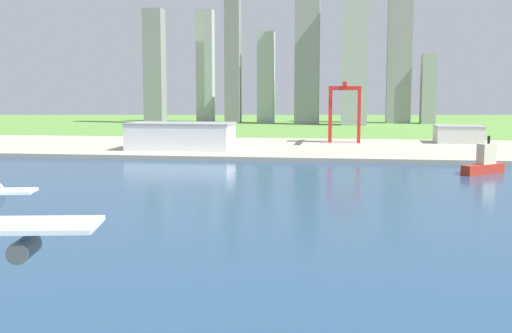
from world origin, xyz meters
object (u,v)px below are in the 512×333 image
object	(u,v)px
tugboat_small	(484,163)
warehouse_main	(181,136)
warehouse_annex	(458,134)
port_crane_red	(345,99)

from	to	relation	value
tugboat_small	warehouse_main	xyz separation A→B (m)	(-162.41, 72.67, 5.56)
tugboat_small	warehouse_annex	size ratio (longest dim) A/B	0.69
tugboat_small	warehouse_annex	world-z (taller)	tugboat_small
tugboat_small	warehouse_annex	distance (m)	151.36
warehouse_main	tugboat_small	bearing A→B (deg)	-24.11
warehouse_main	port_crane_red	bearing A→B (deg)	34.49
port_crane_red	warehouse_annex	size ratio (longest dim) A/B	1.48
port_crane_red	warehouse_main	bearing A→B (deg)	-145.51
tugboat_small	warehouse_main	bearing A→B (deg)	155.89
warehouse_main	warehouse_annex	size ratio (longest dim) A/B	2.01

